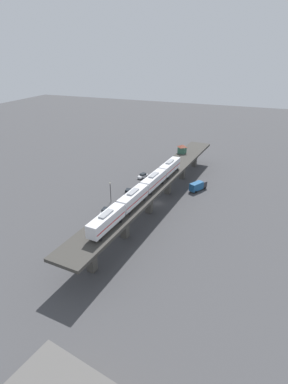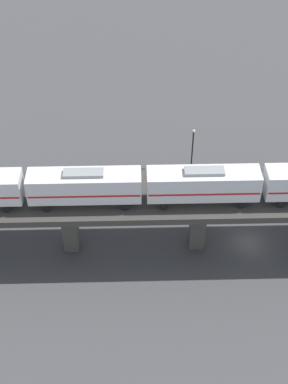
{
  "view_description": "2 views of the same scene",
  "coord_description": "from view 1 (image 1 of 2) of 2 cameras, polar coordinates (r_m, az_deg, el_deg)",
  "views": [
    {
      "loc": [
        -27.12,
        82.35,
        45.64
      ],
      "look_at": [
        -0.23,
        12.94,
        9.96
      ],
      "focal_mm": 28.0,
      "sensor_mm": 36.0,
      "label": 1
    },
    {
      "loc": [
        -42.69,
        17.9,
        48.15
      ],
      "look_at": [
        -0.23,
        12.94,
        9.96
      ],
      "focal_mm": 50.0,
      "sensor_mm": 36.0,
      "label": 2
    }
  ],
  "objects": [
    {
      "name": "street_car_black",
      "position": [
        103.66,
        -3.05,
        0.02
      ],
      "size": [
        2.48,
        4.63,
        1.89
      ],
      "color": "black",
      "rests_on": "ground"
    },
    {
      "name": "street_car_white",
      "position": [
        116.91,
        -0.23,
        3.13
      ],
      "size": [
        3.16,
        4.75,
        1.89
      ],
      "color": "silver",
      "rests_on": "ground"
    },
    {
      "name": "elevated_viaduct",
      "position": [
        94.99,
        2.75,
        1.73
      ],
      "size": [
        16.71,
        92.38,
        8.46
      ],
      "color": "#393733",
      "rests_on": "ground"
    },
    {
      "name": "street_lamp",
      "position": [
        97.66,
        -6.41,
        0.27
      ],
      "size": [
        0.44,
        0.44,
        6.94
      ],
      "color": "black",
      "rests_on": "ground"
    },
    {
      "name": "signal_hut",
      "position": [
        119.53,
        7.27,
        8.18
      ],
      "size": [
        3.5,
        3.5,
        3.4
      ],
      "color": "#33604C",
      "rests_on": "elevated_viaduct"
    },
    {
      "name": "delivery_truck",
      "position": [
        107.81,
        10.24,
        1.16
      ],
      "size": [
        5.42,
        7.4,
        3.2
      ],
      "color": "#333338",
      "rests_on": "ground"
    },
    {
      "name": "subway_train",
      "position": [
        82.1,
        -0.0,
        0.65
      ],
      "size": [
        7.33,
        49.85,
        4.45
      ],
      "color": "silver",
      "rests_on": "elevated_viaduct"
    },
    {
      "name": "street_car_silver",
      "position": [
        92.11,
        -7.4,
        -3.66
      ],
      "size": [
        2.21,
        4.52,
        1.89
      ],
      "color": "#B7BABF",
      "rests_on": "ground"
    },
    {
      "name": "ground_plane",
      "position": [
        97.98,
        2.61,
        -2.18
      ],
      "size": [
        400.0,
        400.0,
        0.0
      ],
      "primitive_type": "plane",
      "color": "#424244"
    }
  ]
}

